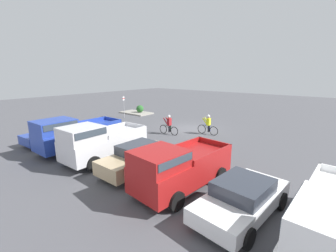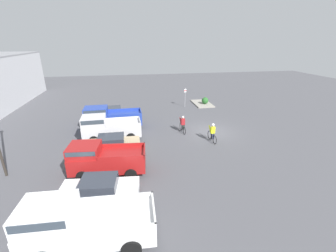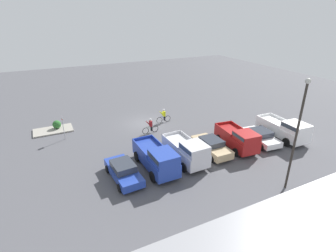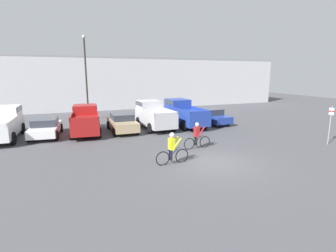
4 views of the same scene
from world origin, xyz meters
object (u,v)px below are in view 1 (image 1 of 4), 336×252
at_px(sedan_0, 242,197).
at_px(sedan_2, 56,133).
at_px(cyclist_0, 169,125).
at_px(shrub, 140,109).
at_px(pickup_truck_1, 178,167).
at_px(sedan_1, 140,157).
at_px(pickup_truck_2, 100,141).
at_px(fire_lane_sign, 124,104).
at_px(cyclist_1, 208,124).
at_px(pickup_truck_3, 74,133).

bearing_deg(sedan_0, sedan_2, 0.04).
distance_m(cyclist_0, shrub, 10.41).
height_order(pickup_truck_1, cyclist_0, pickup_truck_1).
distance_m(sedan_1, pickup_truck_2, 2.85).
height_order(sedan_1, sedan_2, sedan_1).
bearing_deg(pickup_truck_1, shrub, -39.25).
bearing_deg(pickup_truck_1, pickup_truck_2, 0.75).
relative_size(sedan_0, fire_lane_sign, 1.77).
bearing_deg(sedan_2, cyclist_1, -130.53).
xyz_separation_m(sedan_0, pickup_truck_3, (11.19, 0.10, 0.48)).
bearing_deg(sedan_1, pickup_truck_3, 4.67).
relative_size(pickup_truck_2, sedan_2, 1.12).
bearing_deg(shrub, cyclist_0, 149.14).
distance_m(pickup_truck_1, fire_lane_sign, 17.21).
xyz_separation_m(cyclist_0, fire_lane_sign, (8.45, -2.38, 0.70)).
bearing_deg(cyclist_0, cyclist_1, -140.99).
relative_size(pickup_truck_3, cyclist_1, 2.98).
relative_size(sedan_2, fire_lane_sign, 1.80).
bearing_deg(pickup_truck_2, sedan_2, -0.67).
xyz_separation_m(sedan_1, sedan_2, (8.40, 0.37, -0.04)).
bearing_deg(pickup_truck_1, cyclist_1, -68.54).
bearing_deg(shrub, sedan_0, 145.52).
bearing_deg(pickup_truck_1, sedan_1, -7.44).
height_order(cyclist_0, shrub, cyclist_0).
xyz_separation_m(pickup_truck_2, fire_lane_sign, (8.93, -9.35, 0.36)).
height_order(sedan_1, cyclist_1, cyclist_1).
relative_size(pickup_truck_1, shrub, 5.58).
bearing_deg(pickup_truck_3, cyclist_1, -118.20).
xyz_separation_m(sedan_0, sedan_1, (5.60, -0.36, 0.05)).
xyz_separation_m(pickup_truck_3, fire_lane_sign, (6.13, -9.37, 0.35)).
relative_size(cyclist_1, fire_lane_sign, 0.74).
height_order(pickup_truck_2, shrub, pickup_truck_2).
bearing_deg(sedan_0, shrub, -34.48).
relative_size(sedan_2, shrub, 5.03).
relative_size(sedan_2, cyclist_1, 2.44).
distance_m(sedan_0, cyclist_1, 10.96).
distance_m(pickup_truck_1, cyclist_0, 9.17).
bearing_deg(pickup_truck_2, cyclist_1, -102.77).
xyz_separation_m(sedan_1, pickup_truck_3, (5.59, 0.46, 0.44)).
bearing_deg(sedan_2, sedan_1, -177.49).
height_order(pickup_truck_1, fire_lane_sign, fire_lane_sign).
height_order(sedan_0, sedan_1, sedan_1).
bearing_deg(sedan_2, pickup_truck_3, 178.20).
bearing_deg(sedan_2, pickup_truck_2, 179.33).
relative_size(pickup_truck_3, shrub, 6.14).
distance_m(pickup_truck_2, shrub, 15.50).
distance_m(cyclist_0, fire_lane_sign, 8.81).
xyz_separation_m(pickup_truck_3, cyclist_1, (-4.85, -9.04, -0.33)).
relative_size(pickup_truck_1, cyclist_0, 2.69).
height_order(pickup_truck_2, cyclist_1, pickup_truck_2).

